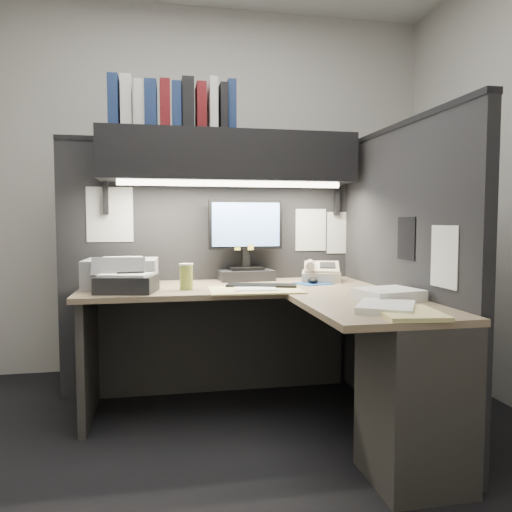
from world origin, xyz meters
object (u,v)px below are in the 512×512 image
object	(u,v)px
keyboard	(262,286)
notebook_stack	(127,284)
coffee_cup	(186,277)
printer	(121,273)
desk	(311,356)
overhead_shelf	(229,157)
telephone	(321,273)
monitor	(246,248)

from	to	relation	value
keyboard	notebook_stack	distance (m)	0.74
coffee_cup	printer	bearing A→B (deg)	151.76
desk	printer	bearing A→B (deg)	145.98
notebook_stack	desk	bearing A→B (deg)	-24.23
overhead_shelf	notebook_stack	distance (m)	1.00
telephone	coffee_cup	bearing A→B (deg)	-147.00
monitor	printer	xyz separation A→B (m)	(-0.76, -0.17, -0.12)
keyboard	coffee_cup	xyz separation A→B (m)	(-0.43, 0.00, 0.06)
coffee_cup	monitor	bearing A→B (deg)	42.59
keyboard	coffee_cup	distance (m)	0.43
overhead_shelf	printer	size ratio (longest dim) A/B	3.86
monitor	telephone	xyz separation A→B (m)	(0.46, -0.13, -0.16)
desk	monitor	bearing A→B (deg)	102.86
overhead_shelf	keyboard	world-z (taller)	overhead_shelf
desk	monitor	xyz separation A→B (m)	(-0.18, 0.81, 0.49)
overhead_shelf	notebook_stack	size ratio (longest dim) A/B	5.22
coffee_cup	printer	world-z (taller)	printer
notebook_stack	keyboard	bearing A→B (deg)	2.98
desk	overhead_shelf	bearing A→B (deg)	111.79
telephone	keyboard	bearing A→B (deg)	-133.71
coffee_cup	notebook_stack	xyz separation A→B (m)	(-0.32, -0.04, -0.02)
printer	telephone	bearing A→B (deg)	5.01
printer	monitor	bearing A→B (deg)	15.79
desk	monitor	distance (m)	0.97
overhead_shelf	printer	world-z (taller)	overhead_shelf
desk	coffee_cup	xyz separation A→B (m)	(-0.58, 0.44, 0.35)
monitor	printer	size ratio (longest dim) A/B	1.28
printer	desk	bearing A→B (deg)	-31.04
printer	notebook_stack	xyz separation A→B (m)	(0.05, -0.23, -0.04)
monitor	notebook_stack	xyz separation A→B (m)	(-0.71, -0.41, -0.16)
telephone	notebook_stack	distance (m)	1.21
overhead_shelf	monitor	distance (m)	0.58
keyboard	telephone	xyz separation A→B (m)	(0.43, 0.24, 0.04)
keyboard	notebook_stack	size ratio (longest dim) A/B	1.34
desk	keyboard	size ratio (longest dim) A/B	4.28
overhead_shelf	keyboard	distance (m)	0.83
desk	coffee_cup	bearing A→B (deg)	142.75
overhead_shelf	monitor	size ratio (longest dim) A/B	3.01
overhead_shelf	telephone	world-z (taller)	overhead_shelf
telephone	coffee_cup	world-z (taller)	coffee_cup
overhead_shelf	notebook_stack	world-z (taller)	overhead_shelf
monitor	coffee_cup	bearing A→B (deg)	-141.29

